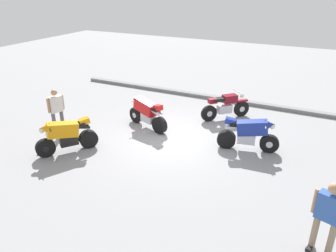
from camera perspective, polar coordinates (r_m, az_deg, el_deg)
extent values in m
plane|color=gray|center=(11.39, 0.33, -2.16)|extent=(40.00, 40.00, 0.00)
cube|color=gray|center=(15.32, 7.94, 4.96)|extent=(14.00, 0.30, 0.15)
cylinder|color=black|center=(10.80, -20.60, -3.61)|extent=(0.48, 0.58, 0.60)
cylinder|color=black|center=(10.99, -13.71, -2.19)|extent=(0.53, 0.62, 0.60)
cylinder|color=black|center=(10.80, -20.60, -3.61)|extent=(0.27, 0.28, 0.21)
cylinder|color=black|center=(10.99, -13.71, -2.19)|extent=(0.27, 0.28, 0.21)
cube|color=black|center=(10.84, -16.93, -2.37)|extent=(0.55, 0.62, 0.32)
cube|color=orange|center=(10.65, -17.97, -0.61)|extent=(0.87, 1.01, 0.57)
cone|color=orange|center=(10.54, -20.82, -0.42)|extent=(0.48, 0.49, 0.39)
cube|color=black|center=(10.69, -15.93, 0.15)|extent=(0.56, 0.64, 0.12)
cube|color=orange|center=(10.71, -14.43, 0.85)|extent=(0.38, 0.41, 0.23)
cylinder|color=black|center=(10.85, -14.69, 0.07)|extent=(0.30, 0.37, 0.17)
cylinder|color=black|center=(10.70, -14.48, -0.24)|extent=(0.30, 0.37, 0.17)
cylinder|color=black|center=(10.54, -20.09, -0.17)|extent=(0.59, 0.44, 0.04)
sphere|color=silver|center=(10.55, -21.20, -0.75)|extent=(0.16, 0.16, 0.16)
cylinder|color=black|center=(10.86, 17.26, -2.97)|extent=(0.62, 0.28, 0.60)
cylinder|color=black|center=(10.83, 10.15, -2.27)|extent=(0.63, 0.35, 0.60)
cylinder|color=silver|center=(10.86, 17.26, -2.97)|extent=(0.24, 0.22, 0.21)
cylinder|color=silver|center=(10.83, 10.15, -2.27)|extent=(0.24, 0.22, 0.21)
cube|color=silver|center=(10.78, 13.49, -2.13)|extent=(0.61, 0.39, 0.32)
cube|color=navy|center=(10.62, 14.51, -0.27)|extent=(1.04, 0.56, 0.57)
cone|color=navy|center=(10.58, 17.39, 0.19)|extent=(0.42, 0.41, 0.39)
cube|color=black|center=(10.58, 12.39, 0.29)|extent=(0.64, 0.38, 0.12)
cube|color=navy|center=(10.56, 10.81, 0.85)|extent=(0.39, 0.29, 0.23)
cylinder|color=silver|center=(10.55, 10.97, -0.24)|extent=(0.41, 0.17, 0.17)
cylinder|color=silver|center=(10.70, 11.03, 0.10)|extent=(0.41, 0.17, 0.17)
cylinder|color=silver|center=(10.57, 16.65, 0.37)|extent=(0.19, 0.69, 0.04)
sphere|color=silver|center=(10.61, 17.79, -0.09)|extent=(0.16, 0.16, 0.16)
cylinder|color=black|center=(13.46, 12.68, 2.96)|extent=(0.53, 0.55, 0.64)
cylinder|color=black|center=(12.76, 7.16, 2.20)|extent=(0.53, 0.55, 0.64)
cylinder|color=silver|center=(13.46, 12.68, 2.96)|extent=(0.26, 0.26, 0.22)
cylinder|color=silver|center=(12.76, 7.16, 2.20)|extent=(0.26, 0.26, 0.22)
cube|color=silver|center=(13.03, 9.83, 2.97)|extent=(0.59, 0.60, 0.32)
cube|color=maroon|center=(13.00, 10.73, 4.72)|extent=(0.62, 0.63, 0.30)
cube|color=maroon|center=(13.34, 12.82, 4.36)|extent=(0.42, 0.43, 0.08)
cube|color=black|center=(12.77, 8.99, 4.60)|extent=(0.60, 0.61, 0.12)
cube|color=maroon|center=(12.64, 7.78, 4.37)|extent=(0.38, 0.38, 0.18)
cylinder|color=silver|center=(13.00, 7.92, 2.82)|extent=(0.46, 0.48, 0.16)
cylinder|color=silver|center=(13.08, 12.06, 5.90)|extent=(0.53, 0.51, 0.04)
sphere|color=silver|center=(13.26, 12.80, 5.16)|extent=(0.16, 0.16, 0.16)
cylinder|color=black|center=(12.64, -5.61, 1.96)|extent=(0.62, 0.36, 0.60)
cylinder|color=black|center=(11.68, -1.50, 0.15)|extent=(0.64, 0.42, 0.60)
cylinder|color=silver|center=(12.64, -5.61, 1.96)|extent=(0.26, 0.24, 0.21)
cylinder|color=silver|center=(11.68, -1.50, 0.15)|extent=(0.26, 0.24, 0.21)
cube|color=silver|center=(12.08, -3.49, 1.46)|extent=(0.62, 0.46, 0.32)
cube|color=red|center=(12.04, -4.00, 3.42)|extent=(1.05, 0.68, 0.57)
cone|color=red|center=(12.37, -5.57, 4.68)|extent=(0.45, 0.44, 0.39)
cube|color=black|center=(11.73, -2.76, 3.24)|extent=(0.65, 0.45, 0.12)
cube|color=red|center=(11.49, -1.78, 3.23)|extent=(0.40, 0.33, 0.23)
cylinder|color=silver|center=(11.64, -1.64, 2.56)|extent=(0.40, 0.22, 0.17)
cylinder|color=silver|center=(11.54, -2.23, 2.36)|extent=(0.40, 0.22, 0.17)
cylinder|color=silver|center=(12.26, -5.17, 4.61)|extent=(0.27, 0.67, 0.04)
sphere|color=silver|center=(12.45, -5.79, 4.55)|extent=(0.16, 0.16, 0.16)
cylinder|color=#59595B|center=(12.41, -17.97, 0.90)|extent=(0.16, 0.16, 0.80)
cube|color=black|center=(12.60, -17.90, -0.53)|extent=(0.28, 0.17, 0.08)
cylinder|color=#59595B|center=(12.28, -19.23, 0.47)|extent=(0.16, 0.16, 0.80)
cube|color=black|center=(12.47, -19.14, -0.97)|extent=(0.28, 0.17, 0.08)
cube|color=silver|center=(12.10, -19.01, 3.65)|extent=(0.34, 0.49, 0.57)
cylinder|color=tan|center=(12.21, -17.93, 4.06)|extent=(0.11, 0.11, 0.53)
cylinder|color=tan|center=(11.99, -20.14, 3.37)|extent=(0.11, 0.11, 0.53)
sphere|color=tan|center=(11.97, -19.28, 5.53)|extent=(0.22, 0.22, 0.22)
cylinder|color=gray|center=(7.52, 24.19, -16.50)|extent=(0.16, 0.16, 0.81)
cube|color=black|center=(7.71, 23.53, -18.84)|extent=(0.17, 0.28, 0.08)
cylinder|color=gray|center=(7.47, 26.57, -17.35)|extent=(0.16, 0.16, 0.81)
cube|color=#3359A5|center=(7.08, 26.38, -12.61)|extent=(0.50, 0.35, 0.58)
cylinder|color=tan|center=(7.13, 24.31, -11.77)|extent=(0.11, 0.11, 0.54)
sphere|color=tan|center=(6.85, 27.04, -9.70)|extent=(0.22, 0.22, 0.22)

